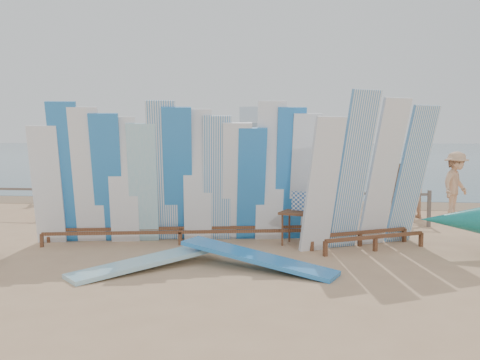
# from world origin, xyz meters

# --- Properties ---
(ground) EXTENTS (160.00, 160.00, 0.00)m
(ground) POSITION_xyz_m (0.00, 0.00, 0.00)
(ground) COLOR tan
(ground) RESTS_ON ground
(ocean) EXTENTS (320.00, 240.00, 0.02)m
(ocean) POSITION_xyz_m (0.00, 128.00, 0.00)
(ocean) COLOR #416475
(ocean) RESTS_ON ground
(wet_sand_strip) EXTENTS (40.00, 2.60, 0.01)m
(wet_sand_strip) POSITION_xyz_m (0.00, 7.20, 0.00)
(wet_sand_strip) COLOR #86684B
(wet_sand_strip) RESTS_ON ground
(distant_ship) EXTENTS (45.00, 8.00, 14.00)m
(distant_ship) POSITION_xyz_m (-12.00, 180.00, 5.31)
(distant_ship) COLOR #999EA3
(distant_ship) RESTS_ON ocean
(fence) EXTENTS (12.08, 0.08, 0.90)m
(fence) POSITION_xyz_m (0.00, 3.00, 0.63)
(fence) COLOR #66564D
(fence) RESTS_ON ground
(main_surfboard_rack) EXTENTS (5.87, 1.86, 2.93)m
(main_surfboard_rack) POSITION_xyz_m (0.40, 0.36, 1.32)
(main_surfboard_rack) COLOR brown
(main_surfboard_rack) RESTS_ON ground
(side_surfboard_rack) EXTENTS (2.74, 2.01, 3.07)m
(side_surfboard_rack) POSITION_xyz_m (4.21, 0.26, 1.39)
(side_surfboard_rack) COLOR brown
(side_surfboard_rack) RESTS_ON ground
(vendor_table) EXTENTS (0.96, 0.81, 1.10)m
(vendor_table) POSITION_xyz_m (2.91, 0.42, 0.37)
(vendor_table) COLOR brown
(vendor_table) RESTS_ON ground
(flat_board_d) EXTENTS (2.71, 1.48, 0.39)m
(flat_board_d) POSITION_xyz_m (2.19, -1.59, 0.00)
(flat_board_d) COLOR #287ACA
(flat_board_d) RESTS_ON ground
(flat_board_b) EXTENTS (2.28, 2.33, 0.25)m
(flat_board_b) POSITION_xyz_m (0.38, -1.78, 0.00)
(flat_board_b) COLOR #88C8D9
(flat_board_b) RESTS_ON ground
(beach_chair_left) EXTENTS (0.72, 0.72, 0.82)m
(beach_chair_left) POSITION_xyz_m (0.10, 4.03, 0.24)
(beach_chair_left) COLOR red
(beach_chair_left) RESTS_ON ground
(beach_chair_right) EXTENTS (0.74, 0.75, 0.83)m
(beach_chair_right) POSITION_xyz_m (1.84, 3.98, 0.24)
(beach_chair_right) COLOR red
(beach_chair_right) RESTS_ON ground
(stroller) EXTENTS (0.64, 0.83, 1.02)m
(stroller) POSITION_xyz_m (1.18, 3.55, 0.41)
(stroller) COLOR red
(stroller) RESTS_ON ground
(beachgoer_3) EXTENTS (0.57, 1.08, 1.60)m
(beachgoer_3) POSITION_xyz_m (-0.23, 5.26, 0.80)
(beachgoer_3) COLOR tan
(beachgoer_3) RESTS_ON ground
(beachgoer_5) EXTENTS (1.66, 1.32, 1.76)m
(beachgoer_5) POSITION_xyz_m (2.38, 5.82, 0.88)
(beachgoer_5) COLOR beige
(beachgoer_5) RESTS_ON ground
(beachgoer_11) EXTENTS (1.50, 1.42, 1.69)m
(beachgoer_11) POSITION_xyz_m (-4.98, 7.50, 0.84)
(beachgoer_11) COLOR beige
(beachgoer_11) RESTS_ON ground
(beachgoer_extra_1) EXTENTS (1.04, 0.96, 1.69)m
(beachgoer_extra_1) POSITION_xyz_m (-5.74, 6.38, 0.85)
(beachgoer_extra_1) COLOR #8C6042
(beachgoer_extra_1) RESTS_ON ground
(beachgoer_6) EXTENTS (0.93, 0.80, 1.73)m
(beachgoer_6) POSITION_xyz_m (1.65, 4.36, 0.87)
(beachgoer_6) COLOR tan
(beachgoer_6) RESTS_ON ground
(beachgoer_2) EXTENTS (1.01, 0.83, 1.88)m
(beachgoer_2) POSITION_xyz_m (-3.28, 4.35, 0.94)
(beachgoer_2) COLOR beige
(beachgoer_2) RESTS_ON ground
(beachgoer_7) EXTENTS (0.44, 0.62, 1.54)m
(beachgoer_7) POSITION_xyz_m (3.73, 5.09, 0.77)
(beachgoer_7) COLOR #8C6042
(beachgoer_7) RESTS_ON ground
(beachgoer_1) EXTENTS (0.55, 0.72, 1.75)m
(beachgoer_1) POSITION_xyz_m (-3.73, 4.11, 0.88)
(beachgoer_1) COLOR #8C6042
(beachgoer_1) RESTS_ON ground
(beachgoer_extra_0) EXTENTS (1.10, 1.22, 1.81)m
(beachgoer_extra_0) POSITION_xyz_m (7.13, 4.81, 0.91)
(beachgoer_extra_0) COLOR tan
(beachgoer_extra_0) RESTS_ON ground
(beachgoer_4) EXTENTS (0.95, 0.88, 1.54)m
(beachgoer_4) POSITION_xyz_m (-1.02, 4.39, 0.77)
(beachgoer_4) COLOR #8C6042
(beachgoer_4) RESTS_ON ground
(beachgoer_8) EXTENTS (0.83, 0.86, 1.66)m
(beachgoer_8) POSITION_xyz_m (5.78, 4.30, 0.83)
(beachgoer_8) COLOR beige
(beachgoer_8) RESTS_ON ground
(beachgoer_10) EXTENTS (0.94, 0.51, 1.53)m
(beachgoer_10) POSITION_xyz_m (5.39, 3.77, 0.77)
(beachgoer_10) COLOR #8C6042
(beachgoer_10) RESTS_ON ground
(beachgoer_0) EXTENTS (0.77, 0.91, 1.69)m
(beachgoer_0) POSITION_xyz_m (-3.68, 3.80, 0.85)
(beachgoer_0) COLOR tan
(beachgoer_0) RESTS_ON ground
(beachgoer_9) EXTENTS (1.07, 0.60, 1.56)m
(beachgoer_9) POSITION_xyz_m (4.24, 5.77, 0.78)
(beachgoer_9) COLOR tan
(beachgoer_9) RESTS_ON ground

